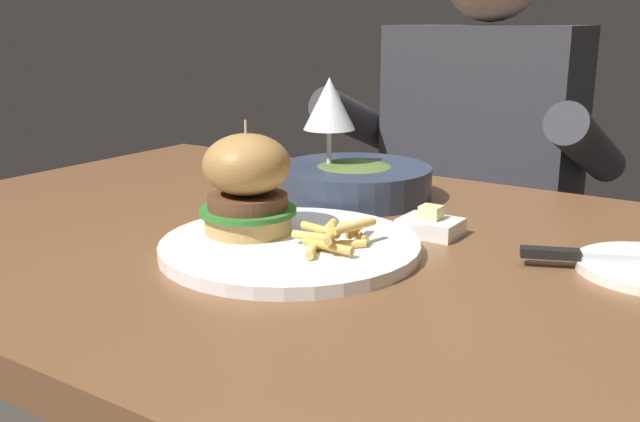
{
  "coord_description": "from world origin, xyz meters",
  "views": [
    {
      "loc": [
        0.47,
        -0.67,
        0.99
      ],
      "look_at": [
        0.04,
        -0.04,
        0.78
      ],
      "focal_mm": 40.0,
      "sensor_mm": 36.0,
      "label": 1
    }
  ],
  "objects_px": {
    "main_plate": "(290,246)",
    "burger_sandwich": "(247,183)",
    "table_knife": "(602,257)",
    "wine_glass": "(329,107)",
    "diner_person": "(477,235)",
    "butter_dish": "(430,225)",
    "soup_bowl": "(354,180)"
  },
  "relations": [
    {
      "from": "main_plate",
      "to": "soup_bowl",
      "type": "xyz_separation_m",
      "value": [
        -0.07,
        0.26,
        0.02
      ]
    },
    {
      "from": "burger_sandwich",
      "to": "butter_dish",
      "type": "distance_m",
      "value": 0.23
    },
    {
      "from": "main_plate",
      "to": "wine_glass",
      "type": "bearing_deg",
      "value": 113.3
    },
    {
      "from": "soup_bowl",
      "to": "wine_glass",
      "type": "bearing_deg",
      "value": -147.49
    },
    {
      "from": "wine_glass",
      "to": "butter_dish",
      "type": "height_order",
      "value": "wine_glass"
    },
    {
      "from": "butter_dish",
      "to": "soup_bowl",
      "type": "bearing_deg",
      "value": 147.91
    },
    {
      "from": "table_knife",
      "to": "butter_dish",
      "type": "bearing_deg",
      "value": 175.49
    },
    {
      "from": "table_knife",
      "to": "main_plate",
      "type": "bearing_deg",
      "value": -156.31
    },
    {
      "from": "butter_dish",
      "to": "diner_person",
      "type": "xyz_separation_m",
      "value": [
        -0.16,
        0.59,
        -0.19
      ]
    },
    {
      "from": "wine_glass",
      "to": "soup_bowl",
      "type": "distance_m",
      "value": 0.11
    },
    {
      "from": "diner_person",
      "to": "wine_glass",
      "type": "bearing_deg",
      "value": -94.46
    },
    {
      "from": "table_knife",
      "to": "diner_person",
      "type": "distance_m",
      "value": 0.73
    },
    {
      "from": "burger_sandwich",
      "to": "wine_glass",
      "type": "xyz_separation_m",
      "value": [
        -0.04,
        0.24,
        0.06
      ]
    },
    {
      "from": "wine_glass",
      "to": "butter_dish",
      "type": "distance_m",
      "value": 0.25
    },
    {
      "from": "main_plate",
      "to": "burger_sandwich",
      "type": "distance_m",
      "value": 0.09
    },
    {
      "from": "burger_sandwich",
      "to": "butter_dish",
      "type": "relative_size",
      "value": 1.84
    },
    {
      "from": "table_knife",
      "to": "soup_bowl",
      "type": "relative_size",
      "value": 0.86
    },
    {
      "from": "main_plate",
      "to": "soup_bowl",
      "type": "relative_size",
      "value": 1.29
    },
    {
      "from": "main_plate",
      "to": "diner_person",
      "type": "bearing_deg",
      "value": 94.89
    },
    {
      "from": "diner_person",
      "to": "table_knife",
      "type": "bearing_deg",
      "value": -58.87
    },
    {
      "from": "main_plate",
      "to": "burger_sandwich",
      "type": "bearing_deg",
      "value": 178.88
    },
    {
      "from": "wine_glass",
      "to": "table_knife",
      "type": "height_order",
      "value": "wine_glass"
    },
    {
      "from": "burger_sandwich",
      "to": "table_knife",
      "type": "bearing_deg",
      "value": 19.94
    },
    {
      "from": "wine_glass",
      "to": "soup_bowl",
      "type": "xyz_separation_m",
      "value": [
        0.03,
        0.02,
        -0.11
      ]
    },
    {
      "from": "burger_sandwich",
      "to": "diner_person",
      "type": "xyz_separation_m",
      "value": [
        -0.0,
        0.73,
        -0.25
      ]
    },
    {
      "from": "soup_bowl",
      "to": "table_knife",
      "type": "bearing_deg",
      "value": -18.36
    },
    {
      "from": "butter_dish",
      "to": "wine_glass",
      "type": "bearing_deg",
      "value": 156.37
    },
    {
      "from": "wine_glass",
      "to": "table_knife",
      "type": "distance_m",
      "value": 0.43
    },
    {
      "from": "burger_sandwich",
      "to": "table_knife",
      "type": "distance_m",
      "value": 0.39
    },
    {
      "from": "burger_sandwich",
      "to": "wine_glass",
      "type": "bearing_deg",
      "value": 100.11
    },
    {
      "from": "table_knife",
      "to": "diner_person",
      "type": "bearing_deg",
      "value": 121.13
    },
    {
      "from": "table_knife",
      "to": "soup_bowl",
      "type": "xyz_separation_m",
      "value": [
        -0.37,
        0.12,
        0.01
      ]
    }
  ]
}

